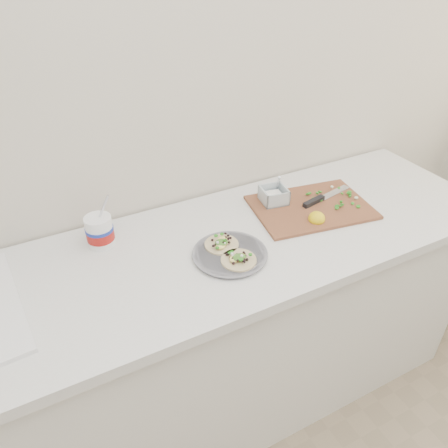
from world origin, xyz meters
name	(u,v)px	position (x,y,z in m)	size (l,w,h in m)	color
counter	(188,342)	(0.00, 1.43, 0.45)	(2.44, 0.66, 0.90)	silver
taco_plate	(230,252)	(0.14, 1.34, 0.92)	(0.25, 0.25, 0.04)	slate
tub	(100,229)	(-0.22, 1.60, 0.97)	(0.10, 0.10, 0.21)	white
cutboard	(308,204)	(0.55, 1.47, 0.92)	(0.49, 0.38, 0.07)	brown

